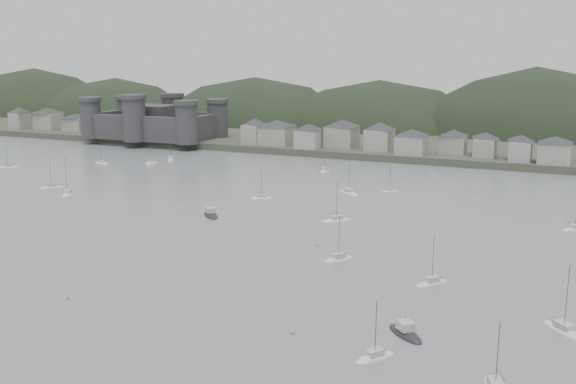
% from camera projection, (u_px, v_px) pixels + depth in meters
% --- Properties ---
extents(ground, '(900.00, 900.00, 0.00)m').
position_uv_depth(ground, '(113.00, 307.00, 112.43)').
color(ground, slate).
rests_on(ground, ground).
extents(far_shore_land, '(900.00, 250.00, 3.00)m').
position_uv_depth(far_shore_land, '(442.00, 128.00, 375.22)').
color(far_shore_land, '#383D2D').
rests_on(far_shore_land, ground).
extents(forested_ridge, '(851.55, 103.94, 102.57)m').
position_uv_depth(forested_ridge, '(441.00, 156.00, 353.12)').
color(forested_ridge, black).
rests_on(forested_ridge, ground).
extents(castle, '(66.00, 43.00, 20.00)m').
position_uv_depth(castle, '(154.00, 121.00, 318.66)').
color(castle, '#353638').
rests_on(castle, far_shore_land).
extents(waterfront_town, '(451.48, 28.46, 12.92)m').
position_uv_depth(waterfront_town, '(517.00, 144.00, 253.84)').
color(waterfront_town, gray).
rests_on(waterfront_town, far_shore_land).
extents(sailboat_lead, '(7.40, 7.17, 10.70)m').
position_uv_depth(sailboat_lead, '(575.00, 229.00, 161.86)').
color(sailboat_lead, silver).
rests_on(sailboat_lead, ground).
extents(moored_fleet, '(239.08, 172.28, 13.75)m').
position_uv_depth(moored_fleet, '(211.00, 211.00, 181.32)').
color(moored_fleet, silver).
rests_on(moored_fleet, ground).
extents(motor_launch_near, '(7.97, 7.60, 3.93)m').
position_uv_depth(motor_launch_near, '(405.00, 333.00, 101.12)').
color(motor_launch_near, black).
rests_on(motor_launch_near, ground).
extents(motor_launch_far, '(8.60, 8.71, 4.13)m').
position_uv_depth(motor_launch_far, '(211.00, 215.00, 176.03)').
color(motor_launch_far, black).
rests_on(motor_launch_far, ground).
extents(mooring_buoys, '(159.94, 123.55, 0.70)m').
position_uv_depth(mooring_buoys, '(245.00, 229.00, 162.48)').
color(mooring_buoys, '#CC7144').
rests_on(mooring_buoys, ground).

